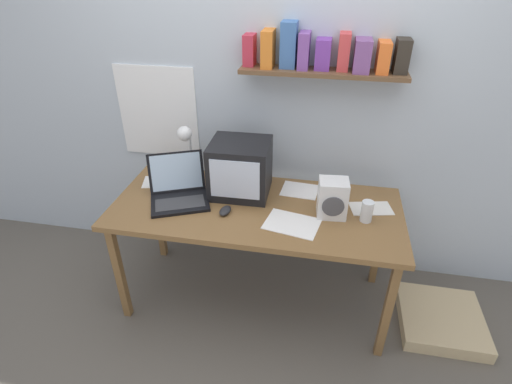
# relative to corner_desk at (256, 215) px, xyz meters

# --- Properties ---
(ground_plane) EXTENTS (12.00, 12.00, 0.00)m
(ground_plane) POSITION_rel_corner_desk_xyz_m (0.00, 0.00, -0.69)
(ground_plane) COLOR #5E574E
(back_wall) EXTENTS (5.60, 0.24, 2.60)m
(back_wall) POSITION_rel_corner_desk_xyz_m (0.00, 0.51, 0.61)
(back_wall) COLOR silver
(back_wall) RESTS_ON ground_plane
(corner_desk) EXTENTS (1.72, 0.75, 0.75)m
(corner_desk) POSITION_rel_corner_desk_xyz_m (0.00, 0.00, 0.00)
(corner_desk) COLOR brown
(corner_desk) RESTS_ON ground_plane
(crt_monitor) EXTENTS (0.36, 0.33, 0.34)m
(crt_monitor) POSITION_rel_corner_desk_xyz_m (-0.13, 0.15, 0.23)
(crt_monitor) COLOR black
(crt_monitor) RESTS_ON corner_desk
(laptop) EXTENTS (0.45, 0.45, 0.25)m
(laptop) POSITION_rel_corner_desk_xyz_m (-0.48, 0.01, 0.12)
(laptop) COLOR black
(laptop) RESTS_ON corner_desk
(desk_lamp) EXTENTS (0.11, 0.15, 0.39)m
(desk_lamp) POSITION_rel_corner_desk_xyz_m (-0.49, 0.22, 0.34)
(desk_lamp) COLOR white
(desk_lamp) RESTS_ON corner_desk
(juice_glass) EXTENTS (0.07, 0.07, 0.13)m
(juice_glass) POSITION_rel_corner_desk_xyz_m (0.64, -0.03, 0.12)
(juice_glass) COLOR white
(juice_glass) RESTS_ON corner_desk
(space_heater) EXTENTS (0.17, 0.15, 0.22)m
(space_heater) POSITION_rel_corner_desk_xyz_m (0.44, -0.01, 0.17)
(space_heater) COLOR white
(space_heater) RESTS_ON corner_desk
(computer_mouse) EXTENTS (0.08, 0.11, 0.03)m
(computer_mouse) POSITION_rel_corner_desk_xyz_m (-0.16, -0.10, 0.08)
(computer_mouse) COLOR #232326
(computer_mouse) RESTS_ON corner_desk
(printed_handout) EXTENTS (0.24, 0.20, 0.00)m
(printed_handout) POSITION_rel_corner_desk_xyz_m (0.24, 0.23, 0.06)
(printed_handout) COLOR white
(printed_handout) RESTS_ON corner_desk
(open_notebook) EXTENTS (0.32, 0.22, 0.00)m
(open_notebook) POSITION_rel_corner_desk_xyz_m (-0.64, 0.18, 0.06)
(open_notebook) COLOR white
(open_notebook) RESTS_ON corner_desk
(loose_paper_near_monitor) EXTENTS (0.33, 0.27, 0.00)m
(loose_paper_near_monitor) POSITION_rel_corner_desk_xyz_m (0.23, -0.14, 0.06)
(loose_paper_near_monitor) COLOR white
(loose_paper_near_monitor) RESTS_ON corner_desk
(loose_paper_near_laptop) EXTENTS (0.27, 0.19, 0.00)m
(loose_paper_near_laptop) POSITION_rel_corner_desk_xyz_m (0.67, 0.10, 0.06)
(loose_paper_near_laptop) COLOR silver
(loose_paper_near_laptop) RESTS_ON corner_desk
(floor_cushion) EXTENTS (0.51, 0.51, 0.09)m
(floor_cushion) POSITION_rel_corner_desk_xyz_m (1.21, -0.02, -0.65)
(floor_cushion) COLOR #CEB484
(floor_cushion) RESTS_ON ground_plane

